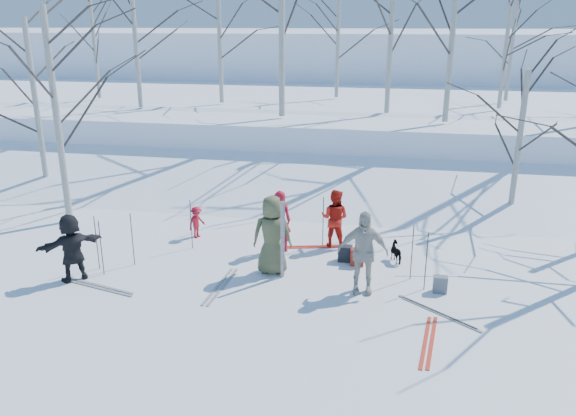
% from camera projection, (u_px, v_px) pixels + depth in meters
% --- Properties ---
extents(ground, '(120.00, 120.00, 0.00)m').
position_uv_depth(ground, '(276.00, 282.00, 12.85)').
color(ground, white).
rests_on(ground, ground).
extents(snow_ramp, '(70.00, 9.49, 4.12)m').
position_uv_depth(snow_ramp, '(318.00, 190.00, 19.33)').
color(snow_ramp, white).
rests_on(snow_ramp, ground).
extents(snow_plateau, '(70.00, 18.00, 2.20)m').
position_uv_depth(snow_plateau, '(346.00, 119.00, 28.38)').
color(snow_plateau, white).
rests_on(snow_plateau, ground).
extents(far_hill, '(90.00, 30.00, 6.00)m').
position_uv_depth(far_hill, '(370.00, 67.00, 47.63)').
color(far_hill, white).
rests_on(far_hill, ground).
extents(skier_olive_center, '(1.00, 0.72, 1.89)m').
position_uv_depth(skier_olive_center, '(272.00, 235.00, 13.07)').
color(skier_olive_center, '#4A4E2F').
rests_on(skier_olive_center, ground).
extents(skier_red_north, '(0.69, 0.55, 1.64)m').
position_uv_depth(skier_red_north, '(279.00, 221.00, 14.34)').
color(skier_red_north, '#AC1020').
rests_on(skier_red_north, ground).
extents(skier_redor_behind, '(0.87, 0.74, 1.56)m').
position_uv_depth(skier_redor_behind, '(335.00, 218.00, 14.68)').
color(skier_redor_behind, red).
rests_on(skier_redor_behind, ground).
extents(skier_red_seated, '(0.53, 0.66, 0.89)m').
position_uv_depth(skier_red_seated, '(197.00, 222.00, 15.39)').
color(skier_red_seated, '#AC1020').
rests_on(skier_red_seated, ground).
extents(skier_cream_east, '(1.13, 0.55, 1.87)m').
position_uv_depth(skier_cream_east, '(363.00, 252.00, 12.11)').
color(skier_cream_east, beige).
rests_on(skier_cream_east, ground).
extents(skier_grey_west, '(1.36, 1.40, 1.60)m').
position_uv_depth(skier_grey_west, '(72.00, 248.00, 12.73)').
color(skier_grey_west, black).
rests_on(skier_grey_west, ground).
extents(dog, '(0.51, 0.65, 0.50)m').
position_uv_depth(dog, '(397.00, 252.00, 13.88)').
color(dog, black).
rests_on(dog, ground).
extents(upright_ski_left, '(0.10, 0.17, 1.90)m').
position_uv_depth(upright_ski_left, '(282.00, 240.00, 12.74)').
color(upright_ski_left, silver).
rests_on(upright_ski_left, ground).
extents(upright_ski_right, '(0.13, 0.23, 1.89)m').
position_uv_depth(upright_ski_right, '(283.00, 239.00, 12.81)').
color(upright_ski_right, silver).
rests_on(upright_ski_right, ground).
extents(ski_pair_a, '(0.67, 1.95, 0.02)m').
position_uv_depth(ski_pair_a, '(429.00, 342.00, 10.44)').
color(ski_pair_a, red).
rests_on(ski_pair_a, ground).
extents(ski_pair_b, '(0.39, 1.92, 0.02)m').
position_uv_depth(ski_pair_b, '(220.00, 286.00, 12.62)').
color(ski_pair_b, silver).
rests_on(ski_pair_b, ground).
extents(ski_pair_c, '(1.10, 1.99, 0.02)m').
position_uv_depth(ski_pair_c, '(99.00, 287.00, 12.60)').
color(ski_pair_c, silver).
rests_on(ski_pair_c, ground).
extents(ski_pair_d, '(2.04, 2.09, 0.02)m').
position_uv_depth(ski_pair_d, '(438.00, 313.00, 11.47)').
color(ski_pair_d, silver).
rests_on(ski_pair_d, ground).
extents(ski_pair_e, '(1.09, 1.99, 0.02)m').
position_uv_depth(ski_pair_e, '(313.00, 247.00, 14.84)').
color(ski_pair_e, red).
rests_on(ski_pair_e, ground).
extents(ski_pole_a, '(0.02, 0.02, 1.34)m').
position_uv_depth(ski_pole_a, '(191.00, 224.00, 14.57)').
color(ski_pole_a, black).
rests_on(ski_pole_a, ground).
extents(ski_pole_b, '(0.02, 0.02, 1.34)m').
position_uv_depth(ski_pole_b, '(323.00, 221.00, 14.78)').
color(ski_pole_b, black).
rests_on(ski_pole_b, ground).
extents(ski_pole_c, '(0.02, 0.02, 1.34)m').
position_uv_depth(ski_pole_c, '(412.00, 252.00, 12.79)').
color(ski_pole_c, black).
rests_on(ski_pole_c, ground).
extents(ski_pole_d, '(0.02, 0.02, 1.34)m').
position_uv_depth(ski_pole_d, '(97.00, 243.00, 13.34)').
color(ski_pole_d, black).
rests_on(ski_pole_d, ground).
extents(ski_pole_e, '(0.02, 0.02, 1.34)m').
position_uv_depth(ski_pole_e, '(426.00, 262.00, 12.29)').
color(ski_pole_e, black).
rests_on(ski_pole_e, ground).
extents(ski_pole_f, '(0.02, 0.02, 1.34)m').
position_uv_depth(ski_pole_f, '(101.00, 248.00, 13.04)').
color(ski_pole_f, black).
rests_on(ski_pole_f, ground).
extents(ski_pole_g, '(0.02, 0.02, 1.34)m').
position_uv_depth(ski_pole_g, '(132.00, 239.00, 13.55)').
color(ski_pole_g, black).
rests_on(ski_pole_g, ground).
extents(backpack_red, '(0.32, 0.22, 0.42)m').
position_uv_depth(backpack_red, '(357.00, 257.00, 13.68)').
color(backpack_red, maroon).
rests_on(backpack_red, ground).
extents(backpack_grey, '(0.30, 0.20, 0.38)m').
position_uv_depth(backpack_grey, '(440.00, 284.00, 12.31)').
color(backpack_grey, '#575A5F').
rests_on(backpack_grey, ground).
extents(backpack_dark, '(0.34, 0.24, 0.40)m').
position_uv_depth(backpack_dark, '(345.00, 253.00, 13.92)').
color(backpack_dark, black).
rests_on(backpack_dark, ground).
extents(birch_plateau_a, '(3.78, 3.78, 4.55)m').
position_uv_depth(birch_plateau_a, '(95.00, 49.00, 26.21)').
color(birch_plateau_a, silver).
rests_on(birch_plateau_a, snow_plateau).
extents(birch_plateau_b, '(4.41, 4.41, 5.45)m').
position_uv_depth(birch_plateau_b, '(220.00, 40.00, 24.66)').
color(birch_plateau_b, silver).
rests_on(birch_plateau_b, snow_plateau).
extents(birch_plateau_c, '(5.28, 5.28, 6.69)m').
position_uv_depth(birch_plateau_c, '(453.00, 26.00, 19.50)').
color(birch_plateau_c, silver).
rests_on(birch_plateau_c, snow_plateau).
extents(birch_plateau_d, '(4.16, 4.16, 5.09)m').
position_uv_depth(birch_plateau_d, '(338.00, 42.00, 26.54)').
color(birch_plateau_d, silver).
rests_on(birch_plateau_d, snow_plateau).
extents(birch_plateau_f, '(4.49, 4.49, 5.56)m').
position_uv_depth(birch_plateau_f, '(135.00, 39.00, 23.16)').
color(birch_plateau_f, silver).
rests_on(birch_plateau_f, snow_plateau).
extents(birch_plateau_g, '(6.17, 6.17, 7.95)m').
position_uv_depth(birch_plateau_g, '(282.00, 7.00, 20.53)').
color(birch_plateau_g, silver).
rests_on(birch_plateau_g, snow_plateau).
extents(birch_plateau_h, '(3.78, 3.78, 4.55)m').
position_uv_depth(birch_plateau_h, '(511.00, 50.00, 25.31)').
color(birch_plateau_h, silver).
rests_on(birch_plateau_h, snow_plateau).
extents(birch_plateau_j, '(3.56, 3.56, 4.23)m').
position_uv_depth(birch_plateau_j, '(505.00, 57.00, 23.09)').
color(birch_plateau_j, silver).
rests_on(birch_plateau_j, snow_plateau).
extents(birch_plateau_l, '(5.02, 5.02, 6.32)m').
position_uv_depth(birch_plateau_l, '(391.00, 30.00, 21.55)').
color(birch_plateau_l, silver).
rests_on(birch_plateau_l, snow_plateau).
extents(birch_edge_a, '(4.89, 4.89, 6.12)m').
position_uv_depth(birch_edge_a, '(57.00, 119.00, 15.80)').
color(birch_edge_a, silver).
rests_on(birch_edge_a, ground).
extents(birch_edge_d, '(4.68, 4.68, 5.83)m').
position_uv_depth(birch_edge_d, '(36.00, 107.00, 19.01)').
color(birch_edge_d, silver).
rests_on(birch_edge_d, ground).
extents(birch_edge_e, '(3.69, 3.69, 4.41)m').
position_uv_depth(birch_edge_e, '(518.00, 147.00, 16.36)').
color(birch_edge_e, silver).
rests_on(birch_edge_e, ground).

